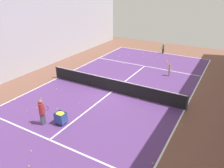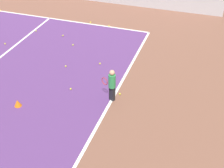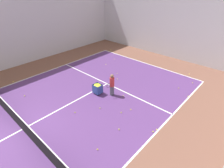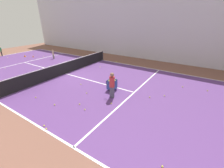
{
  "view_description": "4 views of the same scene",
  "coord_description": "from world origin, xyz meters",
  "px_view_note": "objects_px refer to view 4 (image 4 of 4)",
  "views": [
    {
      "loc": [
        -7.54,
        13.17,
        7.52
      ],
      "look_at": [
        0.0,
        0.0,
        0.64
      ],
      "focal_mm": 35.0,
      "sensor_mm": 36.0,
      "label": 1
    },
    {
      "loc": [
        -8.33,
        -14.99,
        6.74
      ],
      "look_at": [
        -0.14,
        -12.21,
        0.67
      ],
      "focal_mm": 50.0,
      "sensor_mm": 36.0,
      "label": 2
    },
    {
      "loc": [
        8.33,
        -1.85,
        6.96
      ],
      "look_at": [
        1.36,
        5.8,
        0.9
      ],
      "focal_mm": 28.0,
      "sensor_mm": 36.0,
      "label": 3
    },
    {
      "loc": [
        8.33,
        10.29,
        4.63
      ],
      "look_at": [
        0.48,
        5.24,
        0.45
      ],
      "focal_mm": 24.0,
      "sensor_mm": 36.0,
      "label": 4
    }
  ],
  "objects_px": {
    "player_near_baseline": "(1,50)",
    "training_cone_1": "(25,56)",
    "child_midcourt": "(53,53)",
    "training_cone_0": "(33,56)",
    "ball_cart": "(112,83)",
    "coach_at_net": "(112,84)",
    "tennis_net": "(65,68)"
  },
  "relations": [
    {
      "from": "ball_cart",
      "to": "player_near_baseline",
      "type": "bearing_deg",
      "value": -92.04
    },
    {
      "from": "tennis_net",
      "to": "ball_cart",
      "type": "height_order",
      "value": "tennis_net"
    },
    {
      "from": "tennis_net",
      "to": "training_cone_1",
      "type": "height_order",
      "value": "tennis_net"
    },
    {
      "from": "player_near_baseline",
      "to": "training_cone_1",
      "type": "xyz_separation_m",
      "value": [
        -1.37,
        2.92,
        -0.58
      ]
    },
    {
      "from": "tennis_net",
      "to": "player_near_baseline",
      "type": "height_order",
      "value": "player_near_baseline"
    },
    {
      "from": "coach_at_net",
      "to": "tennis_net",
      "type": "bearing_deg",
      "value": -2.5
    },
    {
      "from": "ball_cart",
      "to": "training_cone_0",
      "type": "height_order",
      "value": "ball_cart"
    },
    {
      "from": "child_midcourt",
      "to": "tennis_net",
      "type": "bearing_deg",
      "value": -41.24
    },
    {
      "from": "training_cone_1",
      "to": "player_near_baseline",
      "type": "bearing_deg",
      "value": -64.97
    },
    {
      "from": "tennis_net",
      "to": "child_midcourt",
      "type": "distance_m",
      "value": 6.09
    },
    {
      "from": "tennis_net",
      "to": "coach_at_net",
      "type": "relative_size",
      "value": 6.93
    },
    {
      "from": "coach_at_net",
      "to": "ball_cart",
      "type": "height_order",
      "value": "coach_at_net"
    },
    {
      "from": "training_cone_0",
      "to": "training_cone_1",
      "type": "height_order",
      "value": "training_cone_0"
    },
    {
      "from": "child_midcourt",
      "to": "ball_cart",
      "type": "distance_m",
      "value": 11.13
    },
    {
      "from": "ball_cart",
      "to": "training_cone_1",
      "type": "bearing_deg",
      "value": -97.79
    },
    {
      "from": "child_midcourt",
      "to": "ball_cart",
      "type": "relative_size",
      "value": 1.44
    },
    {
      "from": "training_cone_1",
      "to": "coach_at_net",
      "type": "bearing_deg",
      "value": 79.26
    },
    {
      "from": "player_near_baseline",
      "to": "child_midcourt",
      "type": "relative_size",
      "value": 1.11
    },
    {
      "from": "coach_at_net",
      "to": "training_cone_0",
      "type": "distance_m",
      "value": 14.35
    },
    {
      "from": "player_near_baseline",
      "to": "training_cone_0",
      "type": "xyz_separation_m",
      "value": [
        -1.78,
        4.05,
        -0.57
      ]
    },
    {
      "from": "tennis_net",
      "to": "training_cone_1",
      "type": "bearing_deg",
      "value": -99.21
    },
    {
      "from": "child_midcourt",
      "to": "ball_cart",
      "type": "xyz_separation_m",
      "value": [
        3.37,
        10.61,
        -0.09
      ]
    },
    {
      "from": "training_cone_0",
      "to": "coach_at_net",
      "type": "bearing_deg",
      "value": 76.78
    },
    {
      "from": "player_near_baseline",
      "to": "tennis_net",
      "type": "bearing_deg",
      "value": 24.3
    },
    {
      "from": "tennis_net",
      "to": "player_near_baseline",
      "type": "xyz_separation_m",
      "value": [
        -0.14,
        -12.19,
        0.15
      ]
    },
    {
      "from": "training_cone_0",
      "to": "training_cone_1",
      "type": "relative_size",
      "value": 1.05
    },
    {
      "from": "ball_cart",
      "to": "training_cone_1",
      "type": "xyz_separation_m",
      "value": [
        -1.99,
        -14.51,
        -0.42
      ]
    },
    {
      "from": "tennis_net",
      "to": "player_near_baseline",
      "type": "bearing_deg",
      "value": -90.65
    },
    {
      "from": "child_midcourt",
      "to": "training_cone_0",
      "type": "distance_m",
      "value": 2.99
    },
    {
      "from": "coach_at_net",
      "to": "training_cone_0",
      "type": "height_order",
      "value": "coach_at_net"
    },
    {
      "from": "player_near_baseline",
      "to": "training_cone_1",
      "type": "height_order",
      "value": "player_near_baseline"
    },
    {
      "from": "player_near_baseline",
      "to": "child_midcourt",
      "type": "xyz_separation_m",
      "value": [
        -2.75,
        6.83,
        -0.07
      ]
    }
  ]
}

